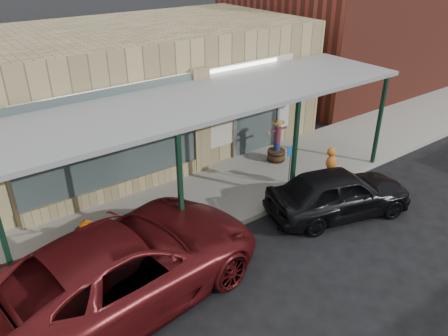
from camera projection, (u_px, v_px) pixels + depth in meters
ground at (299, 265)px, 10.05m from camera, size 120.00×120.00×0.00m
sidewalk at (210, 197)px, 12.59m from camera, size 40.00×3.20×0.15m
storefront at (134, 90)px, 14.92m from camera, size 12.00×6.25×4.20m
awning at (210, 99)px, 11.21m from camera, size 12.00×3.00×3.04m
block_buildings_near at (167, 29)px, 15.94m from camera, size 61.00×8.00×8.00m
barrel_scarecrow at (277, 147)px, 14.27m from camera, size 0.89×0.69×1.48m
barrel_pumpkin at (88, 235)px, 10.40m from camera, size 0.73×0.73×0.70m
handicap_sign at (290, 161)px, 12.53m from camera, size 0.27×0.04×1.32m
parked_sedan at (339, 192)px, 11.63m from camera, size 4.23×2.64×1.56m
car_maroon at (122, 267)px, 8.70m from camera, size 6.44×3.65×1.70m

